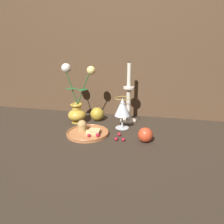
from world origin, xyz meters
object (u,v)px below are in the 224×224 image
wine_glass (122,108)px  candlestick (128,101)px  vase (77,104)px  plate_with_pastries (87,132)px  apple_near_glass (97,114)px  apple_beside_vase (145,135)px

wine_glass → candlestick: candlestick is taller
candlestick → vase: bearing=-164.9°
plate_with_pastries → apple_near_glass: size_ratio=2.29×
vase → apple_near_glass: vase is taller
apple_beside_vase → wine_glass: bearing=132.0°
plate_with_pastries → candlestick: candlestick is taller
apple_beside_vase → apple_near_glass: (-0.29, 0.23, 0.01)m
vase → apple_near_glass: (0.10, 0.05, -0.07)m
plate_with_pastries → apple_near_glass: (-0.01, 0.20, 0.03)m
candlestick → apple_near_glass: (-0.17, -0.02, -0.08)m
wine_glass → apple_near_glass: wine_glass is taller
plate_with_pastries → apple_near_glass: apple_near_glass is taller
plate_with_pastries → wine_glass: bearing=38.7°
plate_with_pastries → apple_near_glass: bearing=92.6°
vase → apple_near_glass: 0.13m
candlestick → apple_near_glass: bearing=-173.7°
wine_glass → apple_beside_vase: bearing=-48.0°
candlestick → apple_beside_vase: size_ratio=4.26×
apple_beside_vase → apple_near_glass: bearing=141.7°
plate_with_pastries → candlestick: (0.17, 0.22, 0.10)m
wine_glass → apple_beside_vase: (0.13, -0.14, -0.07)m
plate_with_pastries → apple_beside_vase: (0.28, -0.02, 0.02)m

